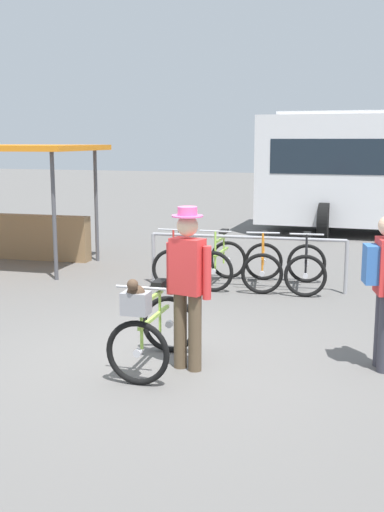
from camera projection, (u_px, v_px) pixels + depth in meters
name	position (u px, v px, depth m)	size (l,w,h in m)	color
ground_plane	(165.00, 361.00, 6.92)	(80.00, 80.00, 0.00)	#605E5B
bike_rack_rail	(247.00, 249.00, 10.19)	(3.20, 0.33, 0.88)	#99999E
racked_bike_red	(180.00, 261.00, 10.67)	(0.71, 1.14, 0.98)	black
racked_bike_lime	(221.00, 263.00, 10.51)	(0.69, 1.12, 0.97)	black
racked_bike_orange	(263.00, 265.00, 10.35)	(0.86, 1.22, 0.98)	black
racked_bike_black	(306.00, 267.00, 10.19)	(0.79, 1.19, 0.98)	black
featured_bicycle	(150.00, 327.00, 6.53)	(0.71, 1.22, 1.09)	black
person_with_featured_bike	(188.00, 282.00, 6.52)	(0.52, 0.32, 1.72)	brown
pedestrian_with_backpack	(384.00, 282.00, 6.52)	(0.39, 0.52, 1.64)	#383842
market_stall	(22.00, 192.00, 12.22)	(3.24, 2.49, 2.30)	#4C4C51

